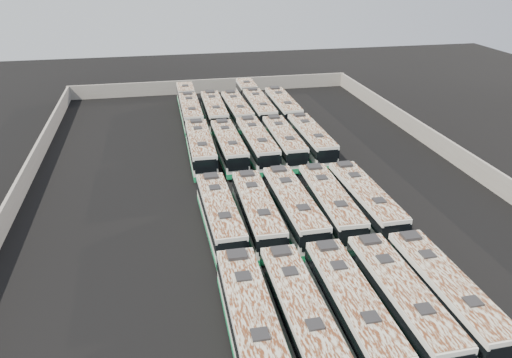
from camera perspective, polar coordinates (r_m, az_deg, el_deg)
name	(u,v)px	position (r m, az deg, el deg)	size (l,w,h in m)	color
ground	(257,186)	(49.61, 0.14, -0.79)	(140.00, 140.00, 0.00)	black
perimeter_wall	(257,176)	(49.14, 0.14, 0.36)	(45.20, 73.20, 2.20)	gray
bus_front_far_left	(251,323)	(30.12, -0.58, -16.14)	(2.59, 11.89, 3.35)	white
bus_front_left	(300,315)	(30.88, 5.10, -15.20)	(2.52, 11.45, 3.22)	white
bus_front_center	(352,308)	(31.73, 10.87, -14.30)	(2.45, 11.55, 3.25)	white
bus_front_right	(400,301)	(32.94, 16.19, -13.24)	(2.62, 11.70, 3.29)	white
bus_front_far_right	(445,294)	(34.39, 20.79, -12.22)	(2.62, 11.50, 3.23)	white
bus_midfront_far_left	(220,216)	(40.87, -4.16, -4.23)	(2.71, 11.54, 3.24)	white
bus_midfront_left	(257,213)	(41.21, 0.14, -3.89)	(2.49, 11.48, 3.23)	white
bus_midfront_center	(293,208)	(41.90, 4.28, -3.37)	(2.68, 11.85, 3.33)	white
bus_midfront_right	(330,205)	(42.85, 8.42, -2.95)	(2.72, 11.71, 3.29)	white
bus_midfront_far_right	(365,202)	(43.90, 12.31, -2.56)	(2.63, 11.71, 3.29)	white
bus_midback_far_left	(200,148)	(54.79, -6.37, 3.54)	(2.63, 11.85, 3.33)	white
bus_midback_left	(229,147)	(55.02, -3.12, 3.70)	(2.59, 11.48, 3.22)	white
bus_midback_center	(257,144)	(55.51, 0.09, 3.99)	(2.71, 11.87, 3.33)	white
bus_midback_right	(284,142)	(56.27, 3.18, 4.21)	(2.50, 11.61, 3.27)	white
bus_midback_far_right	(311,140)	(57.21, 6.30, 4.46)	(2.48, 11.70, 3.30)	white
bus_back_far_left	(189,107)	(70.05, -7.66, 8.18)	(2.50, 17.78, 3.22)	white
bus_back_left	(214,112)	(67.26, -4.79, 7.65)	(2.61, 11.71, 3.29)	white
bus_back_center	(237,111)	(67.57, -2.19, 7.75)	(2.69, 11.38, 3.19)	white
bus_back_right	(255,103)	(71.29, -0.14, 8.73)	(2.55, 18.17, 3.29)	white
bus_back_far_right	(283,108)	(68.88, 3.08, 8.14)	(2.62, 11.90, 3.35)	white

